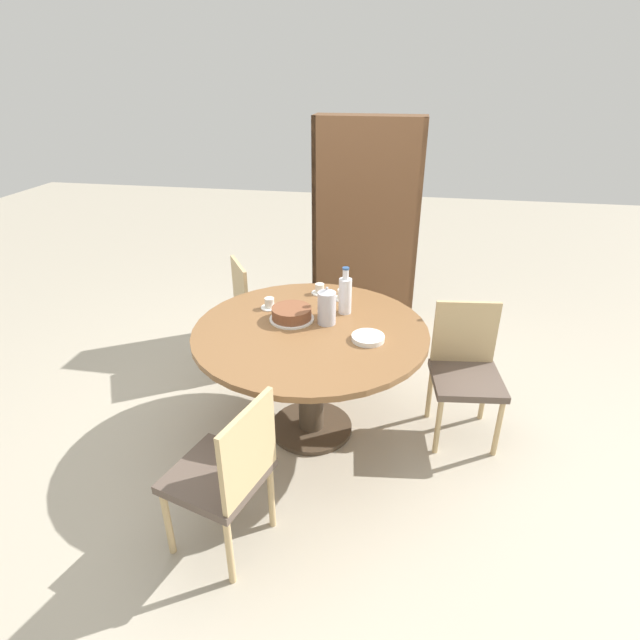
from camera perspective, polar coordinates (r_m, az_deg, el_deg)
The scene contains 13 objects.
ground_plane at distance 3.41m, azimuth -0.99°, elevation -12.29°, with size 14.00×14.00×0.00m, color #B2A893.
dining_table at distance 3.06m, azimuth -1.07°, elevation -3.43°, with size 1.41×1.41×0.75m.
chair_a at distance 3.93m, azimuth -7.01°, elevation 1.23°, with size 0.58×0.58×0.87m.
chair_b at distance 2.46m, azimuth -10.60°, elevation -16.77°, with size 0.52×0.52×0.87m.
chair_c at distance 3.27m, azimuth 16.30°, elevation -5.38°, with size 0.47×0.47×0.87m.
bookshelf at distance 4.38m, azimuth 5.24°, elevation 10.41°, with size 0.90×0.28×1.83m.
coffee_pot at distance 3.00m, azimuth 0.78°, elevation 1.53°, with size 0.11×0.11×0.24m.
water_bottle at distance 3.14m, azimuth 2.90°, elevation 2.93°, with size 0.08×0.08×0.31m.
cake_main at distance 3.08m, azimuth -3.27°, elevation 0.70°, with size 0.28×0.28×0.08m.
cup_a at distance 3.37m, azimuth 2.54°, elevation 2.87°, with size 0.11×0.11×0.07m.
cup_b at distance 3.25m, azimuth -5.80°, elevation 1.83°, with size 0.11×0.11×0.07m.
cup_c at distance 3.45m, azimuth -0.04°, elevation 3.51°, with size 0.11×0.11×0.07m.
plate_stack at distance 2.87m, azimuth 5.51°, elevation -2.04°, with size 0.19×0.19×0.03m.
Camera 1 is at (0.53, -2.59, 2.14)m, focal length 28.00 mm.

